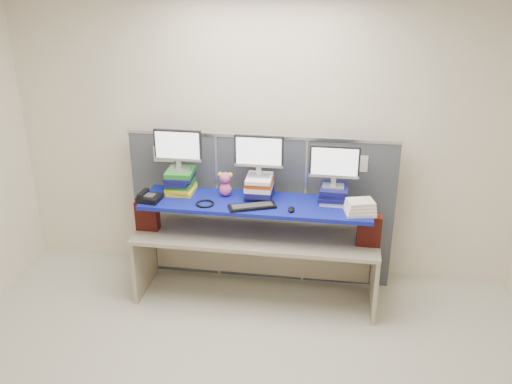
# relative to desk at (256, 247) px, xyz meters

# --- Properties ---
(room) EXTENTS (5.00, 4.00, 2.80)m
(room) POSITION_rel_desk_xyz_m (-0.01, -1.39, 0.85)
(room) COLOR #F8E9CC
(room) RESTS_ON ground
(cubicle_partition) EXTENTS (2.60, 0.06, 1.53)m
(cubicle_partition) POSITION_rel_desk_xyz_m (-0.01, 0.39, 0.22)
(cubicle_partition) COLOR #3E4249
(cubicle_partition) RESTS_ON ground
(desk) EXTENTS (2.27, 0.69, 0.69)m
(desk) POSITION_rel_desk_xyz_m (0.00, 0.00, 0.00)
(desk) COLOR tan
(desk) RESTS_ON ground
(brick_pier_left) EXTENTS (0.21, 0.12, 0.29)m
(brick_pier_left) POSITION_rel_desk_xyz_m (-1.03, -0.04, 0.28)
(brick_pier_left) COLOR maroon
(brick_pier_left) RESTS_ON desk
(brick_pier_right) EXTENTS (0.21, 0.12, 0.29)m
(brick_pier_right) POSITION_rel_desk_xyz_m (1.02, -0.06, 0.28)
(brick_pier_right) COLOR maroon
(brick_pier_right) RESTS_ON desk
(blue_board) EXTENTS (2.10, 0.55, 0.04)m
(blue_board) POSITION_rel_desk_xyz_m (0.00, 0.00, 0.44)
(blue_board) COLOR navy
(blue_board) RESTS_ON brick_pier_left
(book_stack_left) EXTENTS (0.26, 0.31, 0.23)m
(book_stack_left) POSITION_rel_desk_xyz_m (-0.74, 0.13, 0.58)
(book_stack_left) COLOR yellow
(book_stack_left) RESTS_ON blue_board
(book_stack_center) EXTENTS (0.25, 0.31, 0.21)m
(book_stack_center) POSITION_rel_desk_xyz_m (0.02, 0.12, 0.57)
(book_stack_center) COLOR #12124F
(book_stack_center) RESTS_ON blue_board
(book_stack_right) EXTENTS (0.27, 0.31, 0.15)m
(book_stack_right) POSITION_rel_desk_xyz_m (0.69, 0.12, 0.54)
(book_stack_right) COLOR white
(book_stack_right) RESTS_ON blue_board
(monitor_left) EXTENTS (0.44, 0.13, 0.39)m
(monitor_left) POSITION_rel_desk_xyz_m (-0.74, 0.13, 0.91)
(monitor_left) COLOR #A8A8AD
(monitor_left) RESTS_ON book_stack_left
(monitor_center) EXTENTS (0.44, 0.13, 0.39)m
(monitor_center) POSITION_rel_desk_xyz_m (0.01, 0.12, 0.89)
(monitor_center) COLOR #A8A8AD
(monitor_center) RESTS_ON book_stack_center
(monitor_right) EXTENTS (0.44, 0.13, 0.39)m
(monitor_right) POSITION_rel_desk_xyz_m (0.69, 0.11, 0.83)
(monitor_right) COLOR #A8A8AD
(monitor_right) RESTS_ON book_stack_right
(keyboard) EXTENTS (0.44, 0.28, 0.03)m
(keyboard) POSITION_rel_desk_xyz_m (-0.02, -0.12, 0.48)
(keyboard) COLOR black
(keyboard) RESTS_ON blue_board
(mouse) EXTENTS (0.07, 0.11, 0.03)m
(mouse) POSITION_rel_desk_xyz_m (0.33, -0.14, 0.48)
(mouse) COLOR black
(mouse) RESTS_ON blue_board
(desk_phone) EXTENTS (0.22, 0.20, 0.08)m
(desk_phone) POSITION_rel_desk_xyz_m (-0.98, -0.10, 0.50)
(desk_phone) COLOR black
(desk_phone) RESTS_ON blue_board
(headset) EXTENTS (0.18, 0.18, 0.02)m
(headset) POSITION_rel_desk_xyz_m (-0.45, -0.12, 0.47)
(headset) COLOR black
(headset) RESTS_ON blue_board
(plush_toy) EXTENTS (0.14, 0.10, 0.23)m
(plush_toy) POSITION_rel_desk_xyz_m (-0.30, 0.10, 0.58)
(plush_toy) COLOR #D65194
(plush_toy) RESTS_ON blue_board
(binder_stack) EXTENTS (0.29, 0.25, 0.12)m
(binder_stack) POSITION_rel_desk_xyz_m (0.93, -0.11, 0.52)
(binder_stack) COLOR white
(binder_stack) RESTS_ON blue_board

